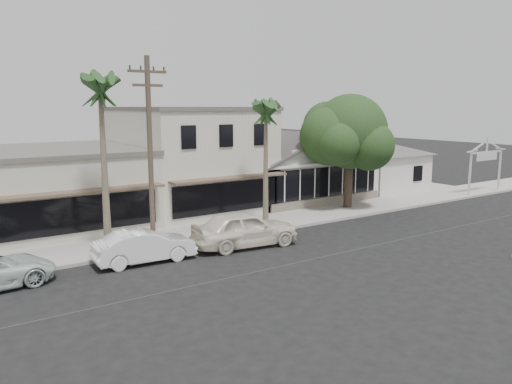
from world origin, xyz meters
TOP-DOWN VIEW (x-y plane):
  - ground at (0.00, 0.00)m, footprint 140.00×140.00m
  - sidewalk_north at (-8.00, 6.75)m, footprint 90.00×3.50m
  - corner_shop at (5.00, 12.47)m, footprint 10.40×8.60m
  - side_cottage at (13.20, 11.50)m, footprint 6.00×6.00m
  - arch_sign at (18.40, 5.30)m, footprint 4.12×0.12m
  - row_building_near at (-3.00, 13.50)m, footprint 8.00×10.00m
  - row_building_midnear at (-12.00, 13.50)m, footprint 10.00×10.00m
  - utility_pole at (-9.00, 5.20)m, footprint 1.80×0.24m
  - car_0 at (-4.97, 3.47)m, footprint 5.47×2.75m
  - car_1 at (-9.97, 3.87)m, footprint 4.50×1.79m
  - shade_tree at (5.56, 7.42)m, footprint 6.84×6.18m
  - palm_east at (-2.00, 5.92)m, footprint 2.42×2.42m
  - palm_mid at (-11.00, 5.67)m, footprint 3.22×3.22m

SIDE VIEW (x-z plane):
  - ground at x=0.00m, z-range 0.00..0.00m
  - sidewalk_north at x=-8.00m, z-range 0.00..0.15m
  - car_1 at x=-9.97m, z-range 0.00..1.46m
  - car_0 at x=-4.97m, z-range 0.00..1.79m
  - side_cottage at x=13.20m, z-range 0.00..3.00m
  - row_building_midnear at x=-12.00m, z-range 0.00..4.20m
  - corner_shop at x=5.00m, z-range 0.07..5.17m
  - arch_sign at x=18.40m, z-range 1.18..5.13m
  - row_building_near at x=-3.00m, z-range 0.00..6.50m
  - utility_pole at x=-9.00m, z-range 0.29..9.29m
  - shade_tree at x=5.56m, z-range 1.20..8.78m
  - palm_east at x=-2.00m, z-range 2.68..10.17m
  - palm_mid at x=-11.00m, z-range 3.11..11.73m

